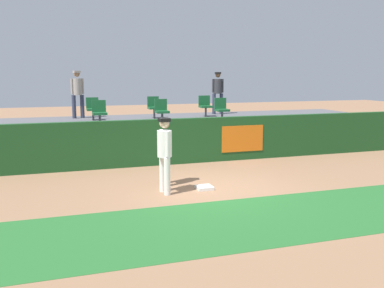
# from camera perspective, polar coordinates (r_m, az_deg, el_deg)

# --- Properties ---
(ground_plane) EXTENTS (60.00, 60.00, 0.00)m
(ground_plane) POSITION_cam_1_polar(r_m,az_deg,el_deg) (10.85, 2.22, -6.03)
(ground_plane) COLOR #936B4C
(grass_foreground_strip) EXTENTS (18.00, 2.80, 0.01)m
(grass_foreground_strip) POSITION_cam_1_polar(r_m,az_deg,el_deg) (8.71, 7.91, -9.99)
(grass_foreground_strip) COLOR #26662B
(grass_foreground_strip) RESTS_ON ground_plane
(first_base) EXTENTS (0.40, 0.40, 0.08)m
(first_base) POSITION_cam_1_polar(r_m,az_deg,el_deg) (10.83, 1.66, -5.84)
(first_base) COLOR white
(first_base) RESTS_ON ground_plane
(player_fielder_home) EXTENTS (0.38, 0.58, 1.84)m
(player_fielder_home) POSITION_cam_1_polar(r_m,az_deg,el_deg) (10.28, -3.68, -0.83)
(player_fielder_home) COLOR white
(player_fielder_home) RESTS_ON ground_plane
(player_runner_visitor) EXTENTS (0.38, 0.47, 1.71)m
(player_runner_visitor) POSITION_cam_1_polar(r_m,az_deg,el_deg) (11.07, -3.57, -0.49)
(player_runner_visitor) COLOR #9EA3AD
(player_runner_visitor) RESTS_ON ground_plane
(field_wall) EXTENTS (18.00, 0.26, 1.47)m
(field_wall) POSITION_cam_1_polar(r_m,az_deg,el_deg) (13.72, -2.42, 0.35)
(field_wall) COLOR #19471E
(field_wall) RESTS_ON ground_plane
(bleacher_platform) EXTENTS (18.00, 4.80, 1.17)m
(bleacher_platform) POSITION_cam_1_polar(r_m,az_deg,el_deg) (16.20, -4.92, 1.17)
(bleacher_platform) COLOR #59595E
(bleacher_platform) RESTS_ON ground_plane
(seat_front_left) EXTENTS (0.46, 0.44, 0.84)m
(seat_front_left) POSITION_cam_1_polar(r_m,az_deg,el_deg) (14.61, -12.26, 4.29)
(seat_front_left) COLOR #4C4C51
(seat_front_left) RESTS_ON bleacher_platform
(seat_front_right) EXTENTS (0.45, 0.44, 0.84)m
(seat_front_right) POSITION_cam_1_polar(r_m,az_deg,el_deg) (15.68, 3.96, 4.80)
(seat_front_right) COLOR #4C4C51
(seat_front_right) RESTS_ON bleacher_platform
(seat_back_right) EXTENTS (0.48, 0.44, 0.84)m
(seat_back_right) POSITION_cam_1_polar(r_m,az_deg,el_deg) (17.37, 1.77, 5.26)
(seat_back_right) COLOR #4C4C51
(seat_back_right) RESTS_ON bleacher_platform
(seat_front_center) EXTENTS (0.44, 0.44, 0.84)m
(seat_front_center) POSITION_cam_1_polar(r_m,az_deg,el_deg) (14.98, -4.07, 4.59)
(seat_front_center) COLOR #4C4C51
(seat_front_center) RESTS_ON bleacher_platform
(seat_back_left) EXTENTS (0.45, 0.44, 0.84)m
(seat_back_left) POSITION_cam_1_polar(r_m,az_deg,el_deg) (16.40, -13.12, 4.78)
(seat_back_left) COLOR #4C4C51
(seat_back_left) RESTS_ON bleacher_platform
(seat_back_center) EXTENTS (0.45, 0.44, 0.84)m
(seat_back_center) POSITION_cam_1_polar(r_m,az_deg,el_deg) (16.76, -5.12, 5.08)
(seat_back_center) COLOR #4C4C51
(seat_back_center) RESTS_ON bleacher_platform
(spectator_hooded) EXTENTS (0.50, 0.42, 1.83)m
(spectator_hooded) POSITION_cam_1_polar(r_m,az_deg,el_deg) (17.24, -15.04, 6.87)
(spectator_hooded) COLOR #33384C
(spectator_hooded) RESTS_ON bleacher_platform
(spectator_capped) EXTENTS (0.49, 0.40, 1.78)m
(spectator_capped) POSITION_cam_1_polar(r_m,az_deg,el_deg) (18.41, 3.46, 7.23)
(spectator_capped) COLOR #33384C
(spectator_capped) RESTS_ON bleacher_platform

